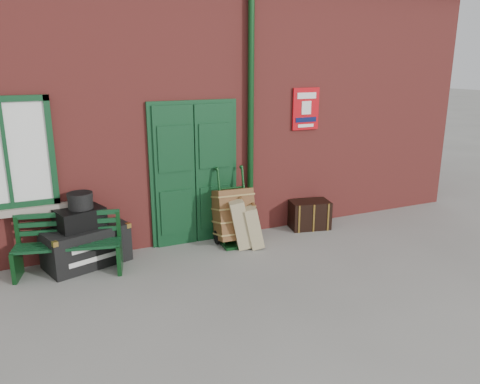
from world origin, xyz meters
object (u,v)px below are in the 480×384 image
bench (68,243)px  dark_trunk (309,214)px  houdini_trunk (86,246)px  porter_trolley (234,215)px

bench → dark_trunk: bearing=16.0°
bench → houdini_trunk: size_ratio=1.29×
houdini_trunk → porter_trolley: (2.26, -0.11, 0.18)m
houdini_trunk → porter_trolley: bearing=-20.8°
dark_trunk → houdini_trunk: bearing=-168.0°
bench → dark_trunk: size_ratio=2.16×
houdini_trunk → dark_trunk: size_ratio=1.67×
porter_trolley → dark_trunk: size_ratio=1.78×
porter_trolley → houdini_trunk: bearing=-179.2°
bench → houdini_trunk: 0.34m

